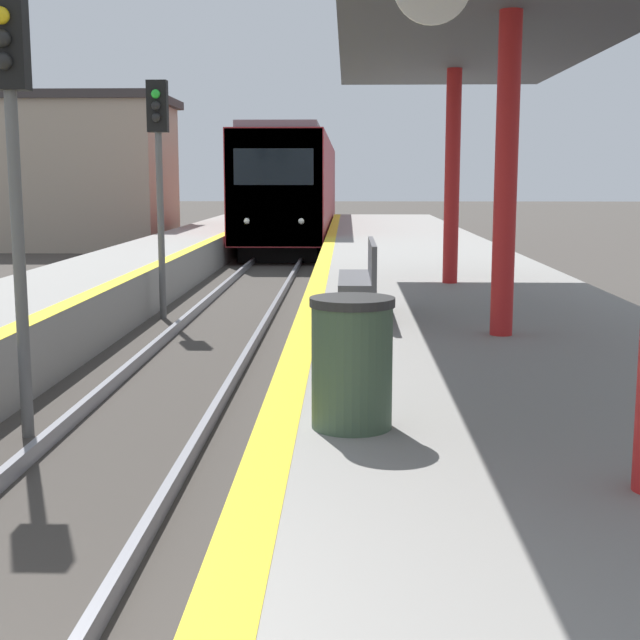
{
  "coord_description": "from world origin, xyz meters",
  "views": [
    {
      "loc": [
        2.13,
        -2.63,
        2.53
      ],
      "look_at": [
        1.64,
        13.27,
        0.01
      ],
      "focal_mm": 50.0,
      "sensor_mm": 36.0,
      "label": 1
    }
  ],
  "objects_px": {
    "signal_near": "(12,130)",
    "signal_mid": "(159,153)",
    "trash_bin": "(352,362)",
    "bench": "(362,276)",
    "train": "(296,188)"
  },
  "relations": [
    {
      "from": "signal_near",
      "to": "trash_bin",
      "type": "height_order",
      "value": "signal_near"
    },
    {
      "from": "signal_mid",
      "to": "trash_bin",
      "type": "relative_size",
      "value": 4.78
    },
    {
      "from": "signal_near",
      "to": "bench",
      "type": "bearing_deg",
      "value": 35.62
    },
    {
      "from": "signal_near",
      "to": "bench",
      "type": "xyz_separation_m",
      "value": [
        3.35,
        2.4,
        -1.63
      ]
    },
    {
      "from": "signal_near",
      "to": "signal_mid",
      "type": "bearing_deg",
      "value": 91.55
    },
    {
      "from": "signal_near",
      "to": "signal_mid",
      "type": "distance_m",
      "value": 7.57
    },
    {
      "from": "signal_near",
      "to": "trash_bin",
      "type": "xyz_separation_m",
      "value": [
        3.2,
        -2.59,
        -1.67
      ]
    },
    {
      "from": "signal_mid",
      "to": "bench",
      "type": "xyz_separation_m",
      "value": [
        3.56,
        -5.17,
        -1.63
      ]
    },
    {
      "from": "signal_near",
      "to": "train",
      "type": "bearing_deg",
      "value": 87.94
    },
    {
      "from": "train",
      "to": "signal_near",
      "type": "distance_m",
      "value": 28.97
    },
    {
      "from": "train",
      "to": "signal_mid",
      "type": "height_order",
      "value": "signal_mid"
    },
    {
      "from": "train",
      "to": "bench",
      "type": "bearing_deg",
      "value": -85.02
    },
    {
      "from": "signal_mid",
      "to": "trash_bin",
      "type": "bearing_deg",
      "value": -71.46
    },
    {
      "from": "signal_mid",
      "to": "bench",
      "type": "relative_size",
      "value": 2.31
    },
    {
      "from": "bench",
      "to": "signal_mid",
      "type": "bearing_deg",
      "value": 124.51
    }
  ]
}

